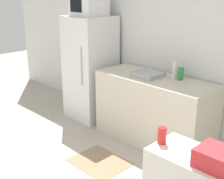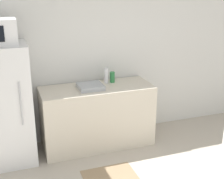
# 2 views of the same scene
# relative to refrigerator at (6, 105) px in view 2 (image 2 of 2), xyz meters

# --- Properties ---
(wall_back) EXTENTS (8.00, 0.06, 2.60)m
(wall_back) POSITION_rel_refrigerator_xyz_m (1.41, 0.40, 0.50)
(wall_back) COLOR silver
(wall_back) RESTS_ON ground_plane
(refrigerator) EXTENTS (0.66, 0.66, 1.60)m
(refrigerator) POSITION_rel_refrigerator_xyz_m (0.00, 0.00, 0.00)
(refrigerator) COLOR silver
(refrigerator) RESTS_ON ground_plane
(counter) EXTENTS (1.61, 0.63, 0.91)m
(counter) POSITION_rel_refrigerator_xyz_m (1.25, 0.02, -0.35)
(counter) COLOR beige
(counter) RESTS_ON ground_plane
(sink_basin) EXTENTS (0.35, 0.34, 0.06)m
(sink_basin) POSITION_rel_refrigerator_xyz_m (1.15, -0.00, 0.13)
(sink_basin) COLOR #9EA3A8
(sink_basin) RESTS_ON counter
(bottle_tall) EXTENTS (0.06, 0.06, 0.23)m
(bottle_tall) POSITION_rel_refrigerator_xyz_m (1.44, 0.17, 0.22)
(bottle_tall) COLOR silver
(bottle_tall) RESTS_ON counter
(bottle_short) EXTENTS (0.07, 0.07, 0.16)m
(bottle_short) POSITION_rel_refrigerator_xyz_m (1.54, 0.17, 0.18)
(bottle_short) COLOR #2D7F42
(bottle_short) RESTS_ON counter
(kitchen_rug) EXTENTS (0.67, 0.54, 0.01)m
(kitchen_rug) POSITION_rel_refrigerator_xyz_m (1.15, -0.87, -0.80)
(kitchen_rug) COLOR #937A5B
(kitchen_rug) RESTS_ON ground_plane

